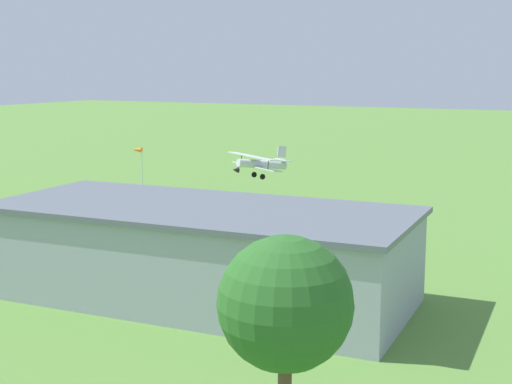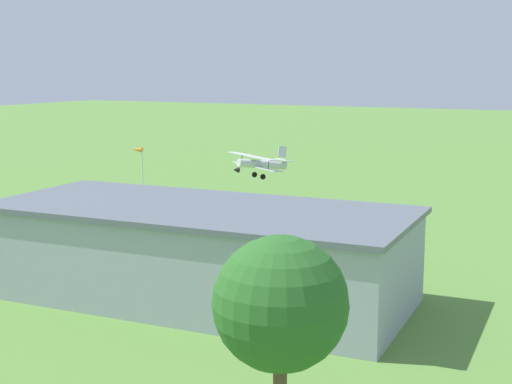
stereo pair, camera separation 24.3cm
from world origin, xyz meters
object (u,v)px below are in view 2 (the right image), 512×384
Objects in this scene: car_white at (53,222)px; person_crossing_taxiway at (267,235)px; car_silver at (11,216)px; person_beside_truck at (298,236)px; car_green at (134,229)px; tree_at_field_edge at (280,305)px; windsock at (138,153)px; biplane at (260,163)px; hangar at (200,252)px; person_walking_on_apron at (385,246)px.

car_white is 2.77× the size of person_crossing_taxiway.
car_silver is 28.83m from person_beside_truck.
car_green is 1.16× the size of car_silver.
car_white is 0.49× the size of tree_at_field_edge.
windsock is (12.80, -18.44, 4.31)m from car_green.
car_silver is 53.30m from tree_at_field_edge.
car_green is 2.72× the size of person_crossing_taxiway.
biplane is 1.87× the size of car_white.
biplane reaches higher than car_green.
tree_at_field_edge is (-43.28, 30.43, 6.45)m from car_silver.
hangar reaches higher than car_white.
person_beside_truck is at bearing 125.23° from biplane.
car_silver is at bearing -35.11° from tree_at_field_edge.
person_crossing_taxiway is at bearing 20.91° from person_beside_truck.
person_crossing_taxiway is at bearing 5.37° from person_walking_on_apron.
tree_at_field_edge reaches higher than hangar.
person_crossing_taxiway reaches higher than person_walking_on_apron.
hangar is 6.07× the size of car_green.
person_walking_on_apron is at bearing -179.88° from person_beside_truck.
tree_at_field_edge is (-14.84, 35.17, 6.41)m from person_beside_truck.
person_walking_on_apron is (-7.56, -16.32, -2.29)m from hangar.
person_beside_truck is 30.98m from windsock.
person_beside_truck is at bearing -67.13° from tree_at_field_edge.
person_beside_truck reaches higher than car_white.
windsock is at bearing -22.46° from person_walking_on_apron.
biplane is 22.35m from person_beside_truck.
hangar is 36.71m from biplane.
biplane is 25.61m from car_white.
tree_at_field_edge is at bearing 130.22° from windsock.
tree_at_field_edge reaches higher than car_silver.
car_white reaches higher than person_crossing_taxiway.
car_silver is at bearing 8.31° from person_crossing_taxiway.
car_silver is (5.96, -0.66, -0.04)m from car_white.
person_beside_truck is 38.70m from tree_at_field_edge.
hangar reaches higher than car_silver.
car_green is 0.98× the size of car_white.
car_green is at bearing 85.99° from biplane.
hangar reaches higher than person_walking_on_apron.
tree_at_field_edge is (-27.58, 53.21, 3.00)m from biplane.
person_beside_truck is 0.30× the size of windsock.
hangar is 15.94× the size of person_beside_truck.
car_white reaches higher than car_silver.
hangar reaches higher than biplane.
person_crossing_taxiway is (-10.28, 18.98, -3.44)m from biplane.
tree_at_field_edge is 64.97m from windsock.
person_beside_truck is at bearing -89.42° from hangar.
biplane reaches higher than car_white.
person_crossing_taxiway is (-25.98, -3.79, 0.00)m from car_silver.
person_walking_on_apron is at bearing -114.87° from hangar.
person_crossing_taxiway is at bearing -167.46° from car_white.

